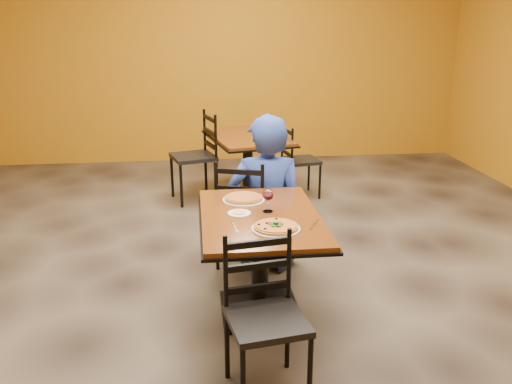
{
  "coord_description": "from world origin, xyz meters",
  "views": [
    {
      "loc": [
        -0.42,
        -3.92,
        2.02
      ],
      "look_at": [
        -0.01,
        -0.3,
        0.85
      ],
      "focal_mm": 37.81,
      "sensor_mm": 36.0,
      "label": 1
    }
  ],
  "objects": [
    {
      "name": "table_second",
      "position": [
        0.18,
        2.12,
        0.55
      ],
      "size": [
        1.04,
        1.33,
        0.75
      ],
      "rotation": [
        0.0,
        0.0,
        0.22
      ],
      "color": "#63310F",
      "rests_on": "floor"
    },
    {
      "name": "table_main",
      "position": [
        0.0,
        -0.5,
        0.56
      ],
      "size": [
        0.83,
        1.23,
        0.75
      ],
      "color": "#63310F",
      "rests_on": "floor"
    },
    {
      "name": "plate_main",
      "position": [
        0.07,
        -0.78,
        0.76
      ],
      "size": [
        0.31,
        0.31,
        0.01
      ],
      "primitive_type": "cylinder",
      "color": "white",
      "rests_on": "table_main"
    },
    {
      "name": "chair_second_right",
      "position": [
        0.81,
        2.12,
        0.43
      ],
      "size": [
        0.45,
        0.45,
        0.86
      ],
      "primitive_type": null,
      "rotation": [
        0.0,
        0.0,
        1.74
      ],
      "color": "black",
      "rests_on": "floor"
    },
    {
      "name": "pizza_main",
      "position": [
        0.07,
        -0.78,
        0.77
      ],
      "size": [
        0.28,
        0.28,
        0.02
      ],
      "primitive_type": "cylinder",
      "color": "maroon",
      "rests_on": "plate_main"
    },
    {
      "name": "knife",
      "position": [
        0.32,
        -0.72,
        0.75
      ],
      "size": [
        0.11,
        0.19,
        0.0
      ],
      "primitive_type": "cube",
      "rotation": [
        0.0,
        0.0,
        -0.5
      ],
      "color": "silver",
      "rests_on": "table_main"
    },
    {
      "name": "chair_main_near",
      "position": [
        -0.07,
        -1.37,
        0.45
      ],
      "size": [
        0.47,
        0.47,
        0.91
      ],
      "primitive_type": null,
      "rotation": [
        0.0,
        0.0,
        0.16
      ],
      "color": "black",
      "rests_on": "floor"
    },
    {
      "name": "floor",
      "position": [
        0.0,
        0.0,
        0.0
      ],
      "size": [
        7.0,
        8.0,
        0.01
      ],
      "primitive_type": "cube",
      "color": "black",
      "rests_on": "ground"
    },
    {
      "name": "wall_back",
      "position": [
        0.0,
        4.0,
        1.5
      ],
      "size": [
        7.0,
        0.01,
        3.0
      ],
      "primitive_type": "cube",
      "color": "#A66512",
      "rests_on": "ground"
    },
    {
      "name": "plate_far",
      "position": [
        -0.08,
        -0.18,
        0.76
      ],
      "size": [
        0.31,
        0.31,
        0.01
      ],
      "primitive_type": "cylinder",
      "color": "white",
      "rests_on": "table_main"
    },
    {
      "name": "fork",
      "position": [
        -0.19,
        -0.7,
        0.75
      ],
      "size": [
        0.03,
        0.19,
        0.0
      ],
      "primitive_type": "cube",
      "rotation": [
        0.0,
        0.0,
        0.1
      ],
      "color": "silver",
      "rests_on": "table_main"
    },
    {
      "name": "chair_main_far",
      "position": [
        -0.02,
        0.36,
        0.47
      ],
      "size": [
        0.54,
        0.54,
        0.94
      ],
      "primitive_type": null,
      "rotation": [
        0.0,
        0.0,
        2.81
      ],
      "color": "black",
      "rests_on": "floor"
    },
    {
      "name": "side_plate",
      "position": [
        -0.14,
        -0.47,
        0.76
      ],
      "size": [
        0.16,
        0.16,
        0.01
      ],
      "primitive_type": "cylinder",
      "color": "white",
      "rests_on": "table_main"
    },
    {
      "name": "chair_second_left",
      "position": [
        -0.45,
        2.12,
        0.51
      ],
      "size": [
        0.57,
        0.57,
        1.02
      ],
      "primitive_type": null,
      "rotation": [
        0.0,
        0.0,
        -1.29
      ],
      "color": "black",
      "rests_on": "floor"
    },
    {
      "name": "pizza_far",
      "position": [
        -0.08,
        -0.18,
        0.77
      ],
      "size": [
        0.28,
        0.28,
        0.02
      ],
      "primitive_type": "cylinder",
      "color": "orange",
      "rests_on": "plate_far"
    },
    {
      "name": "diner",
      "position": [
        0.15,
        0.29,
        0.65
      ],
      "size": [
        0.68,
        0.48,
        1.31
      ],
      "primitive_type": "imported",
      "rotation": [
        0.0,
        0.0,
        3.05
      ],
      "color": "navy",
      "rests_on": "floor"
    },
    {
      "name": "wine_glass",
      "position": [
        0.06,
        -0.44,
        0.84
      ],
      "size": [
        0.08,
        0.08,
        0.18
      ],
      "primitive_type": null,
      "color": "white",
      "rests_on": "table_main"
    },
    {
      "name": "dip",
      "position": [
        -0.14,
        -0.47,
        0.76
      ],
      "size": [
        0.09,
        0.09,
        0.01
      ],
      "primitive_type": "cylinder",
      "color": "tan",
      "rests_on": "side_plate"
    }
  ]
}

